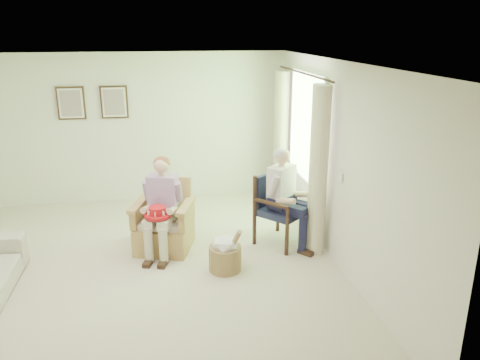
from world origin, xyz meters
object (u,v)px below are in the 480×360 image
Objects in this scene: person_wicker at (163,200)px; hatbox at (225,253)px; wicker_armchair at (164,227)px; wood_armchair at (281,205)px; red_hat at (157,213)px; person_dark at (285,191)px.

person_wicker is 2.14× the size of hatbox.
wood_armchair reaches higher than wicker_armchair.
wicker_armchair is 1.10m from hatbox.
wicker_armchair is 2.76× the size of red_hat.
red_hat is (-0.08, -0.33, 0.35)m from wicker_armchair.
hatbox is (0.75, -0.66, -0.52)m from person_wicker.
wicker_armchair is at bearing 76.94° from red_hat.
person_wicker reaches higher than wicker_armchair.
person_wicker reaches higher than hatbox.
red_hat is (-0.08, -0.20, -0.10)m from person_wicker.
hatbox is (0.75, -0.79, -0.07)m from wicker_armchair.
wood_armchair is at bearing 15.72° from wicker_armchair.
wicker_armchair reaches higher than hatbox.
person_wicker is 1.13m from hatbox.
person_dark reaches higher than person_wicker.
person_dark reaches higher than hatbox.
red_hat is 0.57× the size of hatbox.
wicker_armchair is 0.96× the size of wood_armchair.
person_dark is 3.96× the size of red_hat.
wicker_armchair is 1.76m from person_dark.
person_wicker is (-1.68, -0.09, 0.21)m from wood_armchair.
wicker_armchair is 0.47m from person_wicker.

